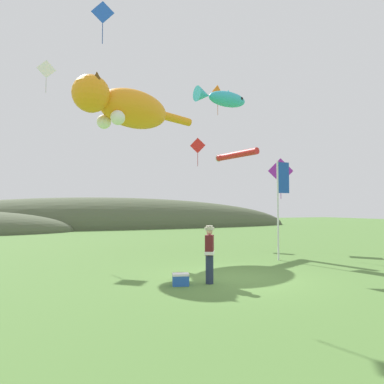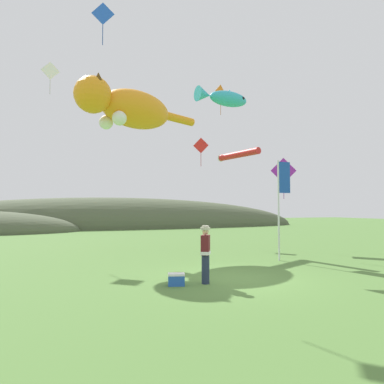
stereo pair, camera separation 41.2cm
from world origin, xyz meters
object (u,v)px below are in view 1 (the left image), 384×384
object	(u,v)px
picnic_cooler	(181,279)
kite_diamond_white	(46,69)
kite_spool	(176,276)
kite_tube_streamer	(236,155)
festival_attendant	(209,252)
kite_giant_cat	(126,107)
kite_diamond_red	(198,146)
kite_diamond_blue	(103,13)
kite_diamond_violet	(281,171)
kite_diamond_orange	(218,94)
kite_fish_windsock	(222,98)
festival_banner_pole	(281,195)

from	to	relation	value
picnic_cooler	kite_diamond_white	bearing A→B (deg)	108.84
kite_spool	kite_tube_streamer	size ratio (longest dim) A/B	0.07
festival_attendant	kite_giant_cat	size ratio (longest dim) A/B	0.24
kite_spool	kite_diamond_white	size ratio (longest dim) A/B	0.12
kite_giant_cat	kite_diamond_red	bearing A→B (deg)	28.62
kite_giant_cat	kite_diamond_blue	distance (m)	4.97
festival_attendant	kite_diamond_violet	bearing A→B (deg)	41.77
kite_spool	kite_diamond_blue	world-z (taller)	kite_diamond_blue
kite_giant_cat	kite_diamond_red	distance (m)	6.41
kite_diamond_orange	festival_attendant	bearing A→B (deg)	-117.47
kite_fish_windsock	kite_diamond_violet	world-z (taller)	kite_fish_windsock
kite_fish_windsock	kite_diamond_violet	bearing A→B (deg)	15.28
picnic_cooler	festival_banner_pole	xyz separation A→B (m)	(5.89, 3.09, 2.73)
kite_spool	kite_diamond_white	bearing A→B (deg)	110.90
kite_fish_windsock	kite_diamond_blue	world-z (taller)	kite_diamond_blue
festival_attendant	kite_giant_cat	bearing A→B (deg)	96.30
festival_banner_pole	kite_giant_cat	bearing A→B (deg)	136.68
kite_giant_cat	kite_diamond_violet	world-z (taller)	kite_giant_cat
kite_fish_windsock	kite_diamond_orange	distance (m)	5.22
kite_fish_windsock	kite_diamond_blue	xyz separation A→B (m)	(-6.05, -0.62, 2.81)
festival_attendant	festival_banner_pole	world-z (taller)	festival_banner_pole
picnic_cooler	kite_diamond_white	world-z (taller)	kite_diamond_white
kite_diamond_violet	kite_fish_windsock	bearing A→B (deg)	-164.72
kite_fish_windsock	festival_banner_pole	bearing A→B (deg)	-58.19
festival_attendant	kite_diamond_red	size ratio (longest dim) A/B	0.90
kite_spool	kite_diamond_white	world-z (taller)	kite_diamond_white
picnic_cooler	kite_tube_streamer	xyz separation A→B (m)	(5.71, 6.83, 5.08)
kite_spool	kite_giant_cat	world-z (taller)	kite_giant_cat
kite_tube_streamer	festival_banner_pole	bearing A→B (deg)	-87.15
kite_diamond_white	festival_attendant	bearing A→B (deg)	-67.54
picnic_cooler	festival_banner_pole	world-z (taller)	festival_banner_pole
kite_spool	picnic_cooler	world-z (taller)	picnic_cooler
kite_giant_cat	kite_tube_streamer	xyz separation A→B (m)	(5.76, -1.87, -2.55)
kite_diamond_orange	kite_diamond_violet	bearing A→B (deg)	-52.41
kite_spool	kite_diamond_blue	distance (m)	11.58
picnic_cooler	kite_diamond_orange	distance (m)	15.31
kite_fish_windsock	kite_diamond_red	size ratio (longest dim) A/B	1.51
kite_spool	kite_giant_cat	distance (m)	10.97
festival_banner_pole	kite_fish_windsock	xyz separation A→B (m)	(-1.61, 2.60, 5.01)
kite_fish_windsock	kite_tube_streamer	size ratio (longest dim) A/B	0.94
kite_diamond_violet	kite_diamond_red	size ratio (longest dim) A/B	1.21
kite_diamond_violet	kite_diamond_orange	world-z (taller)	kite_diamond_orange
kite_diamond_blue	kite_diamond_white	bearing A→B (deg)	108.57
festival_attendant	kite_tube_streamer	world-z (taller)	kite_tube_streamer
kite_spool	kite_giant_cat	bearing A→B (deg)	91.57
kite_diamond_blue	kite_diamond_white	size ratio (longest dim) A/B	0.95
festival_banner_pole	kite_fish_windsock	size ratio (longest dim) A/B	1.49
kite_diamond_orange	festival_banner_pole	bearing A→B (deg)	-92.70
kite_fish_windsock	kite_diamond_white	bearing A→B (deg)	142.30
kite_fish_windsock	picnic_cooler	bearing A→B (deg)	-126.98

